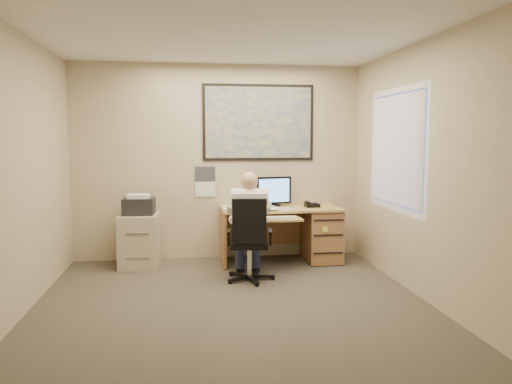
{
  "coord_description": "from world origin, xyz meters",
  "views": [
    {
      "loc": [
        -0.44,
        -4.72,
        1.69
      ],
      "look_at": [
        0.4,
        1.3,
        1.03
      ],
      "focal_mm": 35.0,
      "sensor_mm": 36.0,
      "label": 1
    }
  ],
  "objects": [
    {
      "name": "wall_calendar",
      "position": [
        -0.19,
        2.24,
        1.08
      ],
      "size": [
        0.28,
        0.01,
        0.42
      ],
      "primitive_type": "cube",
      "color": "white",
      "rests_on": "room_shell"
    },
    {
      "name": "room_shell",
      "position": [
        0.0,
        0.0,
        1.35
      ],
      "size": [
        4.0,
        4.5,
        2.7
      ],
      "color": "#3E3A30",
      "rests_on": "ground"
    },
    {
      "name": "desk",
      "position": [
        1.14,
        1.9,
        0.45
      ],
      "size": [
        1.6,
        0.97,
        1.15
      ],
      "color": "tan",
      "rests_on": "ground"
    },
    {
      "name": "person",
      "position": [
        0.28,
        1.08,
        0.64
      ],
      "size": [
        0.59,
        0.8,
        1.29
      ],
      "primitive_type": null,
      "rotation": [
        0.0,
        0.0,
        -0.06
      ],
      "color": "white",
      "rests_on": "office_chair"
    },
    {
      "name": "office_chair",
      "position": [
        0.29,
        1.0,
        0.29
      ],
      "size": [
        0.67,
        0.67,
        1.0
      ],
      "rotation": [
        0.0,
        0.0,
        -0.13
      ],
      "color": "black",
      "rests_on": "ground"
    },
    {
      "name": "window_blinds",
      "position": [
        1.97,
        0.8,
        1.55
      ],
      "size": [
        0.06,
        1.4,
        1.3
      ],
      "primitive_type": null,
      "color": "silver",
      "rests_on": "room_shell"
    },
    {
      "name": "world_map",
      "position": [
        0.56,
        2.23,
        1.9
      ],
      "size": [
        1.56,
        0.03,
        1.06
      ],
      "primitive_type": "cube",
      "color": "#1E4C93",
      "rests_on": "room_shell"
    },
    {
      "name": "filing_cabinet",
      "position": [
        -1.07,
        1.9,
        0.41
      ],
      "size": [
        0.53,
        0.62,
        0.96
      ],
      "rotation": [
        0.0,
        0.0,
        -0.06
      ],
      "color": "#B7AC93",
      "rests_on": "ground"
    }
  ]
}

